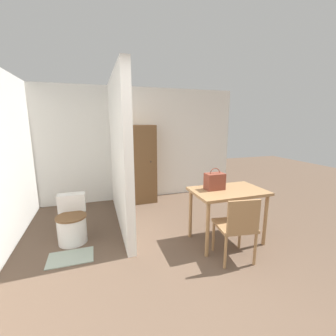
# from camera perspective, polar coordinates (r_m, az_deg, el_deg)

# --- Properties ---
(wall_back) EXTENTS (4.94, 0.12, 2.50)m
(wall_back) POSITION_cam_1_polar(r_m,az_deg,el_deg) (5.18, -9.26, 5.91)
(wall_back) COLOR white
(wall_back) RESTS_ON ground_plane
(partition_wall) EXTENTS (0.12, 2.34, 2.50)m
(partition_wall) POSITION_cam_1_polar(r_m,az_deg,el_deg) (3.92, -12.39, 3.92)
(partition_wall) COLOR white
(partition_wall) RESTS_ON ground_plane
(dining_table) EXTENTS (1.04, 0.67, 0.80)m
(dining_table) POSITION_cam_1_polar(r_m,az_deg,el_deg) (3.40, 14.94, -7.08)
(dining_table) COLOR #997047
(dining_table) RESTS_ON ground_plane
(wooden_chair) EXTENTS (0.51, 0.51, 0.87)m
(wooden_chair) POSITION_cam_1_polar(r_m,az_deg,el_deg) (3.03, 17.13, -13.75)
(wooden_chair) COLOR #997047
(wooden_chair) RESTS_ON ground_plane
(toilet) EXTENTS (0.43, 0.58, 0.67)m
(toilet) POSITION_cam_1_polar(r_m,az_deg,el_deg) (3.74, -23.18, -12.68)
(toilet) COLOR white
(toilet) RESTS_ON ground_plane
(handbag) EXTENTS (0.27, 0.17, 0.32)m
(handbag) POSITION_cam_1_polar(r_m,az_deg,el_deg) (3.32, 11.75, -3.28)
(handbag) COLOR brown
(handbag) RESTS_ON dining_table
(wooden_cabinet) EXTENTS (0.63, 0.49, 1.69)m
(wooden_cabinet) POSITION_cam_1_polar(r_m,az_deg,el_deg) (4.96, -6.99, 0.98)
(wooden_cabinet) COLOR brown
(wooden_cabinet) RESTS_ON ground_plane
(bath_mat) EXTENTS (0.57, 0.37, 0.01)m
(bath_mat) POSITION_cam_1_polar(r_m,az_deg,el_deg) (3.44, -23.47, -20.11)
(bath_mat) COLOR #99A899
(bath_mat) RESTS_ON ground_plane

